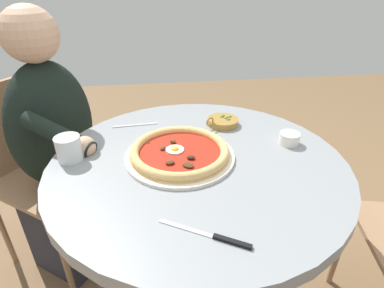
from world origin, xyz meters
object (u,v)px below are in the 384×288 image
water_glass (69,150)px  diner_person (63,167)px  cafe_chair_diner (39,158)px  dining_table (197,204)px  pizza_on_plate (180,152)px  olive_pan (223,121)px  fork_utensil (135,125)px  ramekin_capers (289,138)px  steak_knife (218,237)px

water_glass → diner_person: bearing=113.9°
diner_person → cafe_chair_diner: 0.15m
water_glass → dining_table: bearing=-8.0°
pizza_on_plate → cafe_chair_diner: 0.77m
water_glass → olive_pan: water_glass is taller
fork_utensil → diner_person: size_ratio=0.14×
diner_person → fork_utensil: bearing=-17.8°
ramekin_capers → fork_utensil: (-0.51, 0.21, -0.02)m
ramekin_capers → diner_person: diner_person is taller
cafe_chair_diner → pizza_on_plate: bearing=-36.6°
olive_pan → cafe_chair_diner: size_ratio=0.15×
dining_table → pizza_on_plate: 0.20m
water_glass → fork_utensil: (0.19, 0.21, -0.03)m
dining_table → water_glass: bearing=172.0°
ramekin_capers → steak_knife: bearing=-130.3°
diner_person → ramekin_capers: bearing=-20.4°
steak_knife → dining_table: bearing=88.9°
olive_pan → cafe_chair_diner: bearing=163.4°
ramekin_capers → olive_pan: olive_pan is taller
water_glass → fork_utensil: water_glass is taller
cafe_chair_diner → dining_table: bearing=-35.5°
steak_knife → ramekin_capers: (0.32, 0.38, 0.02)m
dining_table → steak_knife: bearing=-91.1°
dining_table → fork_utensil: fork_utensil is taller
water_glass → diner_person: (-0.14, 0.32, -0.26)m
dining_table → cafe_chair_diner: size_ratio=1.06×
water_glass → olive_pan: bearing=18.9°
olive_pan → steak_knife: bearing=-103.9°
olive_pan → fork_utensil: olive_pan is taller
dining_table → pizza_on_plate: pizza_on_plate is taller
diner_person → water_glass: bearing=-66.1°
fork_utensil → dining_table: bearing=-53.5°
water_glass → steak_knife: size_ratio=0.40×
pizza_on_plate → diner_person: size_ratio=0.29×
olive_pan → dining_table: bearing=-119.4°
ramekin_capers → fork_utensil: bearing=158.0°
steak_knife → cafe_chair_diner: bearing=129.3°
ramekin_capers → diner_person: bearing=159.6°
diner_person → cafe_chair_diner: size_ratio=1.35×
fork_utensil → diner_person: diner_person is taller
cafe_chair_diner → steak_knife: bearing=-50.7°
dining_table → steak_knife: 0.37m
water_glass → fork_utensil: bearing=48.6°
steak_knife → ramekin_capers: size_ratio=2.88×
diner_person → olive_pan: bearing=-12.3°
dining_table → pizza_on_plate: size_ratio=2.67×
pizza_on_plate → diner_person: (-0.47, 0.35, -0.24)m
diner_person → pizza_on_plate: bearing=-36.7°
ramekin_capers → fork_utensil: 0.55m
pizza_on_plate → ramekin_capers: size_ratio=5.08×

